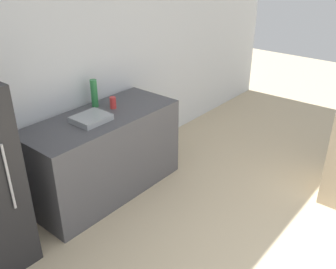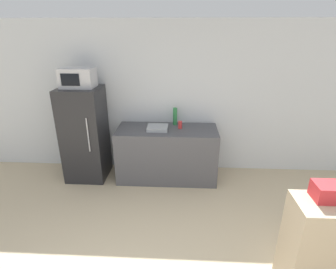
{
  "view_description": "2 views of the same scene",
  "coord_description": "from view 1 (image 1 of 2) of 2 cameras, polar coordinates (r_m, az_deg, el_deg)",
  "views": [
    {
      "loc": [
        -2.18,
        0.12,
        2.42
      ],
      "look_at": [
        0.15,
        2.05,
        0.91
      ],
      "focal_mm": 40.0,
      "sensor_mm": 36.0,
      "label": 1
    },
    {
      "loc": [
        0.3,
        -1.18,
        2.42
      ],
      "look_at": [
        0.12,
        2.19,
        1.07
      ],
      "focal_mm": 28.0,
      "sensor_mm": 36.0,
      "label": 2
    }
  ],
  "objects": [
    {
      "name": "bottle_short",
      "position": [
        3.99,
        -8.38,
        4.81
      ],
      "size": [
        0.07,
        0.07,
        0.12
      ],
      "primitive_type": "cylinder",
      "color": "red",
      "rests_on": "counter"
    },
    {
      "name": "wall_back",
      "position": [
        3.98,
        -15.25,
        9.3
      ],
      "size": [
        8.0,
        0.06,
        2.6
      ],
      "primitive_type": "cube",
      "color": "silver",
      "rests_on": "ground_plane"
    },
    {
      "name": "sink_basin",
      "position": [
        3.73,
        -11.63,
        2.41
      ],
      "size": [
        0.34,
        0.29,
        0.06
      ],
      "primitive_type": "cube",
      "color": "#9EA3A8",
      "rests_on": "counter"
    },
    {
      "name": "counter",
      "position": [
        4.05,
        -9.66,
        -2.98
      ],
      "size": [
        1.67,
        0.7,
        0.9
      ],
      "primitive_type": "cube",
      "color": "#4C4C51",
      "rests_on": "ground_plane"
    },
    {
      "name": "bottle_tall",
      "position": [
        4.04,
        -11.18,
        6.18
      ],
      "size": [
        0.07,
        0.07,
        0.3
      ],
      "primitive_type": "cylinder",
      "color": "#2D7F42",
      "rests_on": "counter"
    }
  ]
}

